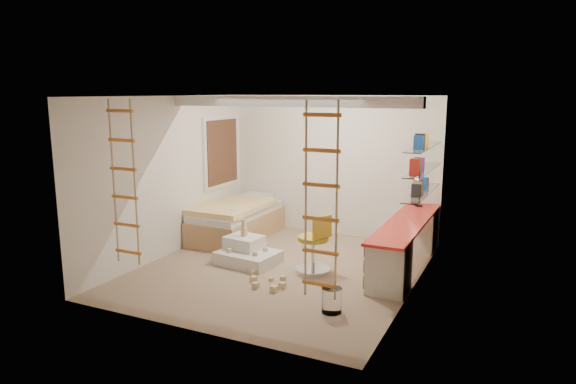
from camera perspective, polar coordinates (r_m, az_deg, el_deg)
The scene contains 15 objects.
floor at distance 7.91m, azimuth -0.94°, elevation -8.58°, with size 4.50×4.50×0.00m, color #937B5F.
ceiling_beam at distance 7.72m, azimuth -0.00°, elevation 10.03°, with size 4.00×0.18×0.16m, color white.
window_frame at distance 9.79m, azimuth -7.48°, elevation 4.46°, with size 0.06×1.15×1.35m, color white.
window_blind at distance 9.77m, azimuth -7.28°, elevation 4.46°, with size 0.02×1.00×1.20m, color #4C2D1E.
rope_ladder_left at distance 6.87m, azimuth -17.75°, elevation 0.94°, with size 0.41×0.04×2.13m, color orange, non-canonical shape.
rope_ladder_right at distance 5.43m, azimuth 3.68°, elevation -1.15°, with size 0.41×0.04×2.13m, color #C46C21, non-canonical shape.
waste_bin at distance 6.43m, azimuth 4.88°, elevation -11.89°, with size 0.25×0.25×0.31m, color white.
desk at distance 8.03m, azimuth 12.96°, elevation -5.53°, with size 0.56×2.80×0.75m.
shelves at distance 8.03m, azimuth 14.77°, elevation 2.39°, with size 0.25×1.80×0.71m.
bed at distance 9.53m, azimuth -5.70°, elevation -3.15°, with size 1.02×2.00×0.69m.
task_lamp at distance 8.79m, azimuth 14.21°, elevation 0.75°, with size 0.14×0.36×0.57m.
swivel_chair at distance 7.70m, azimuth 2.94°, elevation -6.55°, with size 0.70×0.70×0.89m.
play_platform at distance 8.18m, azimuth -4.56°, elevation -6.79°, with size 0.97×0.80×0.40m.
toy_blocks at distance 7.69m, azimuth -3.44°, elevation -7.56°, with size 1.24×1.07×0.67m.
books at distance 8.02m, azimuth 14.80°, elevation 2.84°, with size 0.14×0.70×0.92m.
Camera 1 is at (3.29, -6.69, 2.66)m, focal length 32.00 mm.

